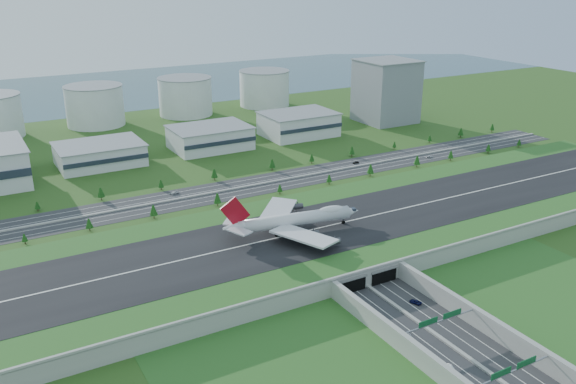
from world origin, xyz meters
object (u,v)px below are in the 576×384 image
car_2 (415,302)px  car_6 (429,157)px  car_0 (409,336)px  car_5 (356,163)px  boeing_747 (293,220)px  car_7 (174,193)px  office_tower (386,91)px  car_1 (450,369)px

car_2 → car_6: bearing=-156.3°
car_0 → car_2: car_0 is taller
car_0 → car_6: car_0 is taller
car_0 → car_5: (110.87, 190.91, -0.03)m
boeing_747 → car_5: size_ratio=15.61×
car_2 → boeing_747: bearing=-100.5°
car_2 → car_7: size_ratio=0.97×
car_0 → car_5: bearing=63.6°
office_tower → car_6: 120.03m
car_0 → car_2: bearing=48.3°
boeing_747 → car_6: size_ratio=15.05×
car_0 → car_2: (19.07, 18.72, -0.07)m
car_6 → car_7: car_7 is taller
car_0 → car_1: 22.64m
car_0 → car_6: size_ratio=0.97×
car_0 → car_2: 26.73m
car_2 → car_5: (91.80, 172.19, 0.04)m
car_0 → car_6: 242.86m
office_tower → boeing_747: size_ratio=0.75×
car_5 → car_6: (56.31, -14.75, -0.10)m
car_1 → car_7: (-23.87, 218.19, -0.07)m
car_1 → car_7: bearing=108.3°
car_0 → boeing_747: bearing=92.2°
car_5 → car_1: bearing=-22.3°
boeing_747 → car_2: (16.49, -74.57, -13.60)m
office_tower → car_1: bearing=-124.4°
office_tower → car_1: office_tower is taller
office_tower → car_6: (-42.93, -108.87, -26.70)m
office_tower → car_1: 373.84m
office_tower → car_7: size_ratio=10.11×
car_1 → car_5: bearing=74.5°
boeing_747 → car_2: bearing=-68.4°
office_tower → car_0: 355.10m
boeing_747 → car_2: 77.58m
car_1 → car_2: bearing=76.7°
boeing_747 → car_5: bearing=51.2°
boeing_747 → car_6: boeing_747 is taller
office_tower → car_7: bearing=-159.1°
car_1 → car_7: car_1 is taller
car_1 → car_6: size_ratio=1.07×
car_6 → car_1: bearing=159.0°
car_1 → car_7: size_ratio=0.96×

